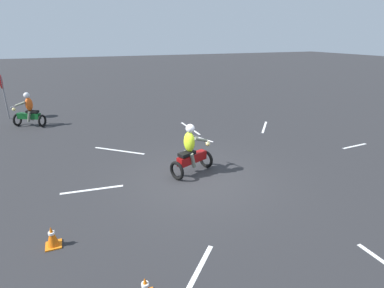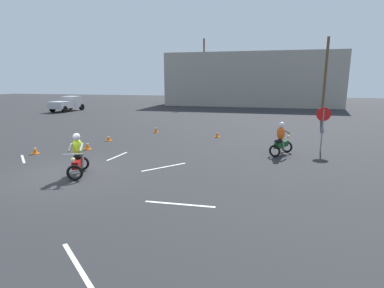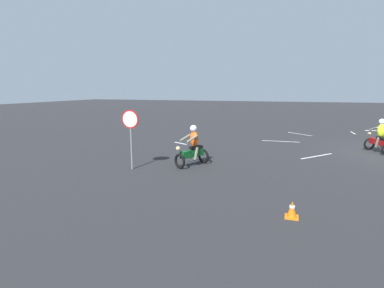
{
  "view_description": "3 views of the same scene",
  "coord_description": "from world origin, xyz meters",
  "px_view_note": "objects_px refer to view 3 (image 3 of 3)",
  "views": [
    {
      "loc": [
        -7.62,
        3.33,
        4.18
      ],
      "look_at": [
        0.48,
        0.02,
        1.0
      ],
      "focal_mm": 28.0,
      "sensor_mm": 36.0,
      "label": 1
    },
    {
      "loc": [
        7.43,
        -9.87,
        3.66
      ],
      "look_at": [
        4.42,
        2.67,
        0.9
      ],
      "focal_mm": 28.0,
      "sensor_mm": 36.0,
      "label": 2
    },
    {
      "loc": [
        4.72,
        16.53,
        3.08
      ],
      "look_at": [
        8.35,
        5.32,
        0.9
      ],
      "focal_mm": 28.0,
      "sensor_mm": 36.0,
      "label": 3
    }
  ],
  "objects_px": {
    "traffic_cone_mid_center": "(292,210)",
    "motorcycle_rider_foreground": "(379,138)",
    "motorcycle_rider_background": "(193,148)",
    "stop_sign": "(131,127)"
  },
  "relations": [
    {
      "from": "stop_sign",
      "to": "traffic_cone_mid_center",
      "type": "xyz_separation_m",
      "value": [
        -5.89,
        2.76,
        -1.44
      ]
    },
    {
      "from": "motorcycle_rider_foreground",
      "to": "traffic_cone_mid_center",
      "type": "bearing_deg",
      "value": -136.12
    },
    {
      "from": "traffic_cone_mid_center",
      "to": "motorcycle_rider_foreground",
      "type": "bearing_deg",
      "value": -113.72
    },
    {
      "from": "traffic_cone_mid_center",
      "to": "stop_sign",
      "type": "bearing_deg",
      "value": -25.12
    },
    {
      "from": "motorcycle_rider_background",
      "to": "stop_sign",
      "type": "distance_m",
      "value": 2.58
    },
    {
      "from": "stop_sign",
      "to": "traffic_cone_mid_center",
      "type": "distance_m",
      "value": 6.66
    },
    {
      "from": "motorcycle_rider_background",
      "to": "traffic_cone_mid_center",
      "type": "bearing_deg",
      "value": 163.01
    },
    {
      "from": "motorcycle_rider_foreground",
      "to": "stop_sign",
      "type": "distance_m",
      "value": 11.91
    },
    {
      "from": "motorcycle_rider_foreground",
      "to": "motorcycle_rider_background",
      "type": "distance_m",
      "value": 9.46
    },
    {
      "from": "motorcycle_rider_foreground",
      "to": "motorcycle_rider_background",
      "type": "xyz_separation_m",
      "value": [
        7.87,
        5.23,
        0.0
      ]
    }
  ]
}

